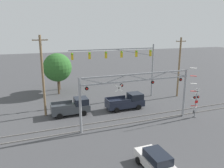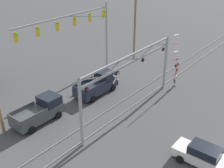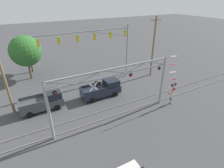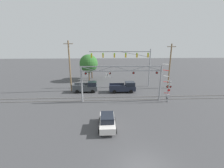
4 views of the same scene
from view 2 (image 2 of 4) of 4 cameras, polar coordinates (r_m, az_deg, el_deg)
rail_track_near at (r=27.53m, az=3.11°, el=-5.31°), size 80.00×0.08×0.10m
rail_track_far at (r=28.26m, az=0.75°, el=-4.35°), size 80.00×0.08×0.10m
crossing_gantry at (r=25.46m, az=3.83°, el=2.20°), size 13.25×0.29×5.92m
crossing_signal_mast at (r=31.94m, az=12.84°, el=2.77°), size 1.78×0.35×6.34m
traffic_signal_span at (r=32.63m, az=-5.76°, el=11.45°), size 13.38×0.39×8.39m
pickup_truck_lead at (r=30.34m, az=-2.85°, el=-0.07°), size 5.18×2.28×2.07m
pickup_truck_following at (r=26.40m, az=-14.42°, el=-5.37°), size 4.79×2.28×2.07m
sedan_waiting at (r=22.06m, az=17.89°, el=-13.60°), size 1.94×4.15×1.62m
utility_pole_right at (r=37.78m, az=4.65°, el=11.62°), size 1.80×0.28×9.43m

